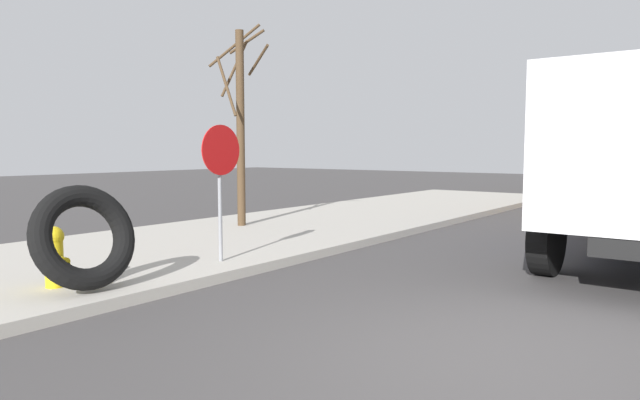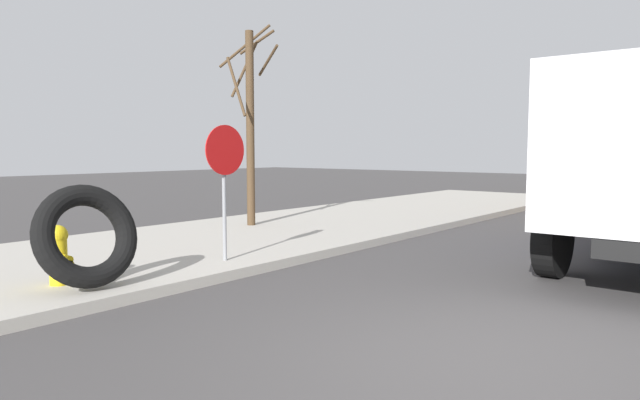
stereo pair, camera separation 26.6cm
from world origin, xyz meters
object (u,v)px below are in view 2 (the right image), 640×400
(fire_hydrant, at_px, (58,253))
(stop_sign, at_px, (225,167))
(loose_tire, at_px, (87,236))
(bare_tree, at_px, (250,119))

(fire_hydrant, distance_m, stop_sign, 2.65)
(fire_hydrant, bearing_deg, loose_tire, -75.89)
(stop_sign, xyz_separation_m, bare_tree, (3.20, 2.74, 0.96))
(fire_hydrant, height_order, stop_sign, stop_sign)
(fire_hydrant, distance_m, loose_tire, 0.56)
(stop_sign, height_order, bare_tree, bare_tree)
(loose_tire, xyz_separation_m, stop_sign, (2.28, 0.03, 0.78))
(bare_tree, bearing_deg, stop_sign, -139.40)
(loose_tire, bearing_deg, stop_sign, 0.88)
(loose_tire, height_order, stop_sign, stop_sign)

